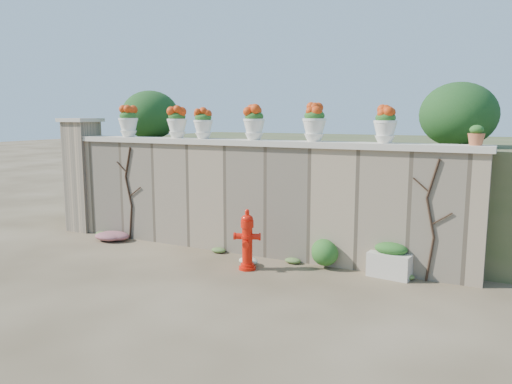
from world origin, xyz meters
The scene contains 21 objects.
ground centered at (0.00, 0.00, 0.00)m, with size 80.00×80.00×0.00m, color #473923.
stone_wall centered at (0.00, 1.80, 1.00)m, with size 8.00×0.40×2.00m, color gray.
wall_cap centered at (0.00, 1.80, 2.05)m, with size 8.10×0.52×0.10m, color beige.
gate_pillar centered at (-4.15, 1.80, 1.26)m, with size 0.72×0.72×2.48m.
raised_fill centered at (0.00, 5.00, 1.00)m, with size 9.00×6.00×2.00m, color #384C23.
back_shrub_left centered at (-3.20, 3.00, 2.55)m, with size 1.30×1.30×1.10m, color #143814.
back_shrub_right centered at (3.40, 3.00, 2.55)m, with size 1.30×1.30×1.10m, color #143814.
vine_left centered at (-2.67, 1.58, 0.99)m, with size 0.60×0.04×1.91m.
vine_right centered at (3.23, 1.58, 0.99)m, with size 0.60×0.04×1.91m.
fire_hydrant centered at (0.45, 0.85, 0.51)m, with size 0.44×0.31×1.01m.
planter_box centered at (2.65, 1.55, 0.26)m, with size 0.70×0.46×0.55m.
green_shrub centered at (1.49, 1.54, 0.29)m, with size 0.62×0.56×0.59m, color #1E5119.
magenta_clump centered at (-2.97, 1.32, 0.11)m, with size 0.82×0.55×0.22m, color #C72770.
white_flowers centered at (0.39, 1.01, 0.09)m, with size 0.50×0.40×0.18m, color white.
urn_pot_0 centered at (-2.81, 1.80, 2.41)m, with size 0.40×0.40×0.62m.
urn_pot_1 centered at (-1.59, 1.80, 2.40)m, with size 0.39×0.39×0.60m.
urn_pot_2 centered at (-0.99, 1.80, 2.38)m, with size 0.36×0.36×0.57m.
urn_pot_3 centered at (0.09, 1.80, 2.40)m, with size 0.39×0.39×0.61m.
urn_pot_4 centered at (1.24, 1.80, 2.41)m, with size 0.40×0.40×0.63m.
urn_pot_5 centered at (2.43, 1.80, 2.39)m, with size 0.37×0.37×0.58m.
terracotta_pot centered at (3.77, 1.80, 2.23)m, with size 0.24×0.24×0.29m.
Camera 1 is at (4.20, -6.24, 2.54)m, focal length 35.00 mm.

